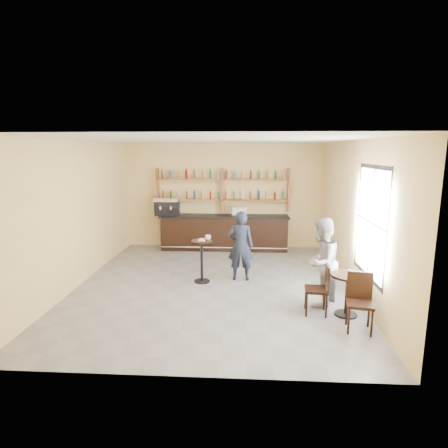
# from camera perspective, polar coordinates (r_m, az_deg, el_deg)

# --- Properties ---
(floor) EXTENTS (7.00, 7.00, 0.00)m
(floor) POSITION_cam_1_polar(r_m,az_deg,el_deg) (8.56, -1.68, -9.27)
(floor) COLOR gray
(floor) RESTS_ON ground
(ceiling) EXTENTS (7.00, 7.00, 0.00)m
(ceiling) POSITION_cam_1_polar(r_m,az_deg,el_deg) (8.03, -1.81, 12.68)
(ceiling) COLOR white
(ceiling) RESTS_ON wall_back
(wall_back) EXTENTS (7.00, 0.00, 7.00)m
(wall_back) POSITION_cam_1_polar(r_m,az_deg,el_deg) (11.60, -0.19, 4.28)
(wall_back) COLOR #FAD78E
(wall_back) RESTS_ON floor
(wall_front) EXTENTS (7.00, 0.00, 7.00)m
(wall_front) POSITION_cam_1_polar(r_m,az_deg,el_deg) (4.75, -5.53, -5.83)
(wall_front) COLOR #FAD78E
(wall_front) RESTS_ON floor
(wall_left) EXTENTS (0.00, 7.00, 7.00)m
(wall_left) POSITION_cam_1_polar(r_m,az_deg,el_deg) (8.92, -21.31, 1.45)
(wall_left) COLOR #FAD78E
(wall_left) RESTS_ON floor
(wall_right) EXTENTS (0.00, 7.00, 7.00)m
(wall_right) POSITION_cam_1_polar(r_m,az_deg,el_deg) (8.42, 19.04, 1.07)
(wall_right) COLOR #FAD78E
(wall_right) RESTS_ON floor
(window_pane) EXTENTS (0.00, 2.00, 2.00)m
(window_pane) POSITION_cam_1_polar(r_m,az_deg,el_deg) (7.27, 21.53, 0.19)
(window_pane) COLOR white
(window_pane) RESTS_ON wall_right
(window_frame) EXTENTS (0.04, 1.70, 2.10)m
(window_frame) POSITION_cam_1_polar(r_m,az_deg,el_deg) (7.27, 21.49, 0.19)
(window_frame) COLOR black
(window_frame) RESTS_ON wall_right
(shelf_unit) EXTENTS (4.00, 0.26, 1.40)m
(shelf_unit) POSITION_cam_1_polar(r_m,az_deg,el_deg) (11.44, -0.23, 5.25)
(shelf_unit) COLOR brown
(shelf_unit) RESTS_ON wall_back
(liquor_bottles) EXTENTS (3.68, 0.10, 1.00)m
(liquor_bottles) POSITION_cam_1_polar(r_m,az_deg,el_deg) (11.43, -0.23, 6.10)
(liquor_bottles) COLOR #8C5919
(liquor_bottles) RESTS_ON shelf_unit
(bar_counter) EXTENTS (3.88, 0.76, 1.05)m
(bar_counter) POSITION_cam_1_polar(r_m,az_deg,el_deg) (11.43, 0.05, -1.29)
(bar_counter) COLOR black
(bar_counter) RESTS_ON floor
(espresso_machine) EXTENTS (0.80, 0.57, 0.53)m
(espresso_machine) POSITION_cam_1_polar(r_m,az_deg,el_deg) (11.52, -8.66, 2.69)
(espresso_machine) COLOR black
(espresso_machine) RESTS_ON bar_counter
(pastry_case) EXTENTS (0.49, 0.41, 0.27)m
(pastry_case) POSITION_cam_1_polar(r_m,az_deg,el_deg) (11.29, 2.37, 1.96)
(pastry_case) COLOR silver
(pastry_case) RESTS_ON bar_counter
(pedestal_table) EXTENTS (0.57, 0.57, 0.98)m
(pedestal_table) POSITION_cam_1_polar(r_m,az_deg,el_deg) (8.62, -3.41, -5.69)
(pedestal_table) COLOR black
(pedestal_table) RESTS_ON floor
(napkin) EXTENTS (0.16, 0.16, 0.00)m
(napkin) POSITION_cam_1_polar(r_m,az_deg,el_deg) (8.49, -3.45, -2.50)
(napkin) COLOR white
(napkin) RESTS_ON pedestal_table
(donut) EXTENTS (0.16, 0.16, 0.04)m
(donut) POSITION_cam_1_polar(r_m,az_deg,el_deg) (8.47, -3.39, -2.36)
(donut) COLOR #E99C55
(donut) RESTS_ON napkin
(cup_pedestal) EXTENTS (0.15, 0.15, 0.10)m
(cup_pedestal) POSITION_cam_1_polar(r_m,az_deg,el_deg) (8.56, -2.44, -2.04)
(cup_pedestal) COLOR white
(cup_pedestal) RESTS_ON pedestal_table
(man_main) EXTENTS (0.60, 0.39, 1.64)m
(man_main) POSITION_cam_1_polar(r_m,az_deg,el_deg) (8.68, 2.53, -3.33)
(man_main) COLOR black
(man_main) RESTS_ON floor
(cafe_table) EXTENTS (0.81, 0.81, 0.78)m
(cafe_table) POSITION_cam_1_polar(r_m,az_deg,el_deg) (7.30, 18.24, -10.24)
(cafe_table) COLOR black
(cafe_table) RESTS_ON floor
(cup_cafe) EXTENTS (0.11, 0.11, 0.09)m
(cup_cafe) POSITION_cam_1_polar(r_m,az_deg,el_deg) (7.17, 18.84, -6.98)
(cup_cafe) COLOR white
(cup_cafe) RESTS_ON cafe_table
(chair_west) EXTENTS (0.45, 0.45, 0.95)m
(chair_west) POSITION_cam_1_polar(r_m,az_deg,el_deg) (7.20, 13.89, -9.59)
(chair_west) COLOR black
(chair_west) RESTS_ON floor
(chair_south) EXTENTS (0.49, 0.49, 0.98)m
(chair_south) POSITION_cam_1_polar(r_m,az_deg,el_deg) (6.75, 20.01, -11.28)
(chair_south) COLOR black
(chair_south) RESTS_ON floor
(patron_second) EXTENTS (1.01, 1.06, 1.73)m
(patron_second) POSITION_cam_1_polar(r_m,az_deg,el_deg) (7.48, 14.56, -5.68)
(patron_second) COLOR gray
(patron_second) RESTS_ON floor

